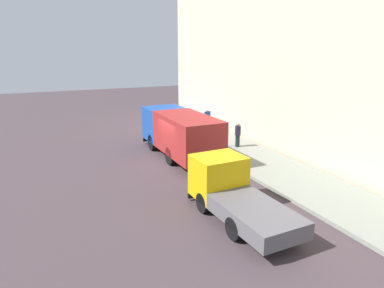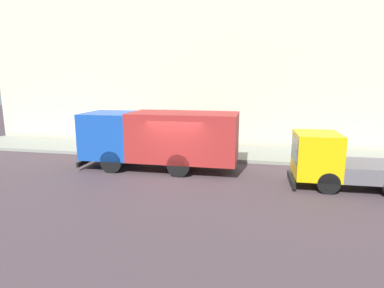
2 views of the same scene
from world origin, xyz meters
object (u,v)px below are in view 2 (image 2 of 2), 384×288
Objects in this scene: large_utility_truck at (160,136)px; traffic_cone_orange at (126,145)px; pedestrian_walking at (183,134)px; small_flatbed_truck at (345,163)px; street_sign_post at (164,128)px.

large_utility_truck is 3.98m from traffic_cone_orange.
pedestrian_walking is at bearing -62.93° from traffic_cone_orange.
large_utility_truck is at bearing 80.54° from small_flatbed_truck.
large_utility_truck reaches higher than traffic_cone_orange.
small_flatbed_truck is 3.30× the size of pedestrian_walking.
traffic_cone_orange is 2.72m from street_sign_post.
large_utility_truck is 2.19m from street_sign_post.
pedestrian_walking is 2.14m from street_sign_post.
pedestrian_walking is 3.45m from traffic_cone_orange.
small_flatbed_truck is 2.16× the size of street_sign_post.
traffic_cone_orange is (2.56, 2.85, -1.06)m from large_utility_truck.
small_flatbed_truck is at bearing 123.93° from pedestrian_walking.
street_sign_post reaches higher than pedestrian_walking.
large_utility_truck is at bearing -169.23° from street_sign_post.
small_flatbed_truck reaches higher than pedestrian_walking.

